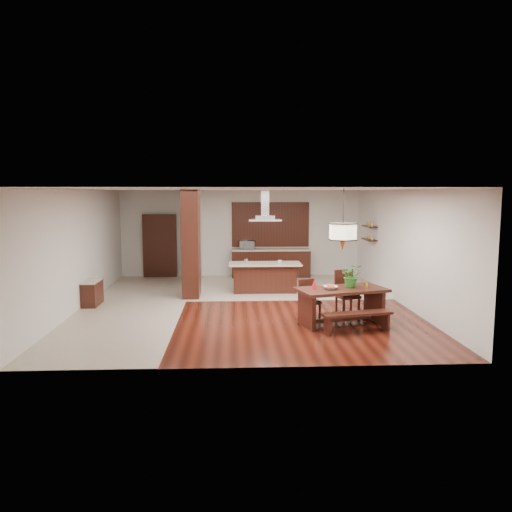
{
  "coord_description": "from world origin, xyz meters",
  "views": [
    {
      "loc": [
        -0.3,
        -12.28,
        2.82
      ],
      "look_at": [
        0.3,
        0.0,
        1.25
      ],
      "focal_mm": 35.0,
      "sensor_mm": 36.0,
      "label": 1
    }
  ],
  "objects": [
    {
      "name": "hallway_console",
      "position": [
        -3.81,
        0.2,
        0.32
      ],
      "size": [
        0.37,
        0.88,
        0.63
      ],
      "primitive_type": "cube",
      "color": "black",
      "rests_on": "ground"
    },
    {
      "name": "shelf_upper",
      "position": [
        3.87,
        2.6,
        1.8
      ],
      "size": [
        0.26,
        0.9,
        0.04
      ],
      "primitive_type": "cube",
      "color": "black",
      "rests_on": "room_shell"
    },
    {
      "name": "hallway_doorway",
      "position": [
        -2.7,
        4.4,
        1.05
      ],
      "size": [
        1.1,
        0.2,
        2.1
      ],
      "primitive_type": "cube",
      "color": "black",
      "rests_on": "ground"
    },
    {
      "name": "foliage_plant",
      "position": [
        2.28,
        -1.77,
        1.03
      ],
      "size": [
        0.47,
        0.42,
        0.5
      ],
      "primitive_type": "imported",
      "rotation": [
        0.0,
        0.0,
        -0.06
      ],
      "color": "#297627",
      "rests_on": "dining_table"
    },
    {
      "name": "tile_hallway",
      "position": [
        -2.75,
        0.0,
        0.01
      ],
      "size": [
        2.5,
        9.0,
        0.01
      ],
      "primitive_type": "cube",
      "color": "beige",
      "rests_on": "ground"
    },
    {
      "name": "pendant_lantern",
      "position": [
        2.04,
        -1.89,
        2.25
      ],
      "size": [
        0.64,
        0.64,
        1.31
      ],
      "primitive_type": null,
      "color": "beige",
      "rests_on": "room_shell"
    },
    {
      "name": "dining_chair_right",
      "position": [
        2.34,
        -1.21,
        0.53
      ],
      "size": [
        0.56,
        0.56,
        1.05
      ],
      "primitive_type": null,
      "rotation": [
        0.0,
        0.0,
        0.25
      ],
      "color": "black",
      "rests_on": "ground"
    },
    {
      "name": "soffit_band",
      "position": [
        0.0,
        0.0,
        2.88
      ],
      "size": [
        8.0,
        9.0,
        0.02
      ],
      "primitive_type": "cube",
      "color": "#431F10",
      "rests_on": "room_shell"
    },
    {
      "name": "kitchen_window",
      "position": [
        1.0,
        4.46,
        1.75
      ],
      "size": [
        2.6,
        0.08,
        1.5
      ],
      "primitive_type": "cube",
      "color": "brown",
      "rests_on": "room_shell"
    },
    {
      "name": "partition_stub",
      "position": [
        -1.4,
        3.3,
        1.45
      ],
      "size": [
        0.18,
        2.4,
        2.9
      ],
      "primitive_type": "cube",
      "color": "silver",
      "rests_on": "ground"
    },
    {
      "name": "rear_counter",
      "position": [
        1.0,
        4.2,
        0.48
      ],
      "size": [
        2.6,
        0.62,
        0.95
      ],
      "color": "black",
      "rests_on": "ground"
    },
    {
      "name": "range_hood",
      "position": [
        0.63,
        1.68,
        2.46
      ],
      "size": [
        0.9,
        0.55,
        0.87
      ],
      "primitive_type": null,
      "color": "silver",
      "rests_on": "room_shell"
    },
    {
      "name": "gold_ornament",
      "position": [
        2.59,
        -1.82,
        0.84
      ],
      "size": [
        0.1,
        0.1,
        0.11
      ],
      "primitive_type": "cylinder",
      "rotation": [
        0.0,
        0.0,
        -0.43
      ],
      "color": "gold",
      "rests_on": "dining_table"
    },
    {
      "name": "room_shell",
      "position": [
        0.0,
        0.0,
        2.06
      ],
      "size": [
        9.0,
        9.04,
        2.92
      ],
      "color": "#341009",
      "rests_on": "ground"
    },
    {
      "name": "tile_kitchen",
      "position": [
        1.25,
        2.5,
        0.01
      ],
      "size": [
        5.5,
        4.0,
        0.01
      ],
      "primitive_type": "cube",
      "color": "beige",
      "rests_on": "ground"
    },
    {
      "name": "dining_chair_left",
      "position": [
        1.44,
        -1.46,
        0.44
      ],
      "size": [
        0.5,
        0.5,
        0.89
      ],
      "primitive_type": null,
      "rotation": [
        0.0,
        0.0,
        0.36
      ],
      "color": "black",
      "rests_on": "ground"
    },
    {
      "name": "partition_pier",
      "position": [
        -1.4,
        1.2,
        1.45
      ],
      "size": [
        0.45,
        1.0,
        2.9
      ],
      "primitive_type": "cube",
      "color": "black",
      "rests_on": "ground"
    },
    {
      "name": "fruit_bowl",
      "position": [
        1.78,
        -1.98,
        0.82
      ],
      "size": [
        0.36,
        0.36,
        0.07
      ],
      "primitive_type": "imported",
      "rotation": [
        0.0,
        0.0,
        0.24
      ],
      "color": "beige",
      "rests_on": "dining_table"
    },
    {
      "name": "shelf_lower",
      "position": [
        3.87,
        2.6,
        1.4
      ],
      "size": [
        0.26,
        0.9,
        0.04
      ],
      "primitive_type": "cube",
      "color": "black",
      "rests_on": "room_shell"
    },
    {
      "name": "dining_bench",
      "position": [
        2.23,
        -2.54,
        0.21
      ],
      "size": [
        1.5,
        0.63,
        0.41
      ],
      "primitive_type": null,
      "rotation": [
        0.0,
        0.0,
        0.22
      ],
      "color": "black",
      "rests_on": "ground"
    },
    {
      "name": "island_cup",
      "position": [
        1.05,
        1.58,
        0.88
      ],
      "size": [
        0.15,
        0.15,
        0.09
      ],
      "primitive_type": "imported",
      "rotation": [
        0.0,
        0.0,
        -0.39
      ],
      "color": "silver",
      "rests_on": "kitchen_island"
    },
    {
      "name": "kitchen_island",
      "position": [
        0.63,
        1.67,
        0.43
      ],
      "size": [
        2.04,
        0.9,
        0.84
      ],
      "rotation": [
        0.0,
        0.0,
        -0.01
      ],
      "color": "black",
      "rests_on": "ground"
    },
    {
      "name": "napkin_cone",
      "position": [
        1.45,
        -1.91,
        0.88
      ],
      "size": [
        0.17,
        0.17,
        0.2
      ],
      "primitive_type": "cone",
      "rotation": [
        0.0,
        0.0,
        -0.38
      ],
      "color": "red",
      "rests_on": "dining_table"
    },
    {
      "name": "dining_table",
      "position": [
        2.04,
        -1.89,
        0.58
      ],
      "size": [
        2.06,
        1.42,
        0.78
      ],
      "rotation": [
        0.0,
        0.0,
        0.28
      ],
      "color": "black",
      "rests_on": "ground"
    },
    {
      "name": "microwave",
      "position": [
        0.22,
        4.21,
        1.09
      ],
      "size": [
        0.53,
        0.38,
        0.28
      ],
      "primitive_type": "imported",
      "rotation": [
        0.0,
        0.0,
        -0.1
      ],
      "color": "silver",
      "rests_on": "rear_counter"
    }
  ]
}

